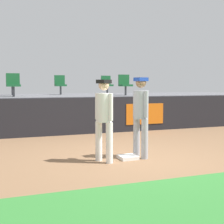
{
  "coord_description": "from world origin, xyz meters",
  "views": [
    {
      "loc": [
        -3.09,
        -6.68,
        1.69
      ],
      "look_at": [
        -0.11,
        1.04,
        1.0
      ],
      "focal_mm": 52.38,
      "sensor_mm": 36.0,
      "label": 1
    }
  ],
  "objects_px": {
    "seat_front_right": "(125,84)",
    "seat_back_right": "(107,84)",
    "player_fielder_home": "(104,115)",
    "player_runner_visitor": "(141,111)",
    "seat_back_left": "(12,84)",
    "seat_front_left": "(13,83)",
    "seat_back_center": "(60,84)",
    "first_base": "(128,157)"
  },
  "relations": [
    {
      "from": "seat_front_right",
      "to": "seat_back_center",
      "type": "relative_size",
      "value": 1.0
    },
    {
      "from": "player_runner_visitor",
      "to": "seat_front_right",
      "type": "xyz_separation_m",
      "value": [
        1.96,
        5.46,
        0.66
      ]
    },
    {
      "from": "first_base",
      "to": "seat_back_left",
      "type": "xyz_separation_m",
      "value": [
        -1.96,
        7.31,
        1.7
      ]
    },
    {
      "from": "first_base",
      "to": "seat_front_left",
      "type": "xyz_separation_m",
      "value": [
        -2.05,
        5.51,
        1.7
      ]
    },
    {
      "from": "player_fielder_home",
      "to": "seat_back_left",
      "type": "relative_size",
      "value": 2.15
    },
    {
      "from": "player_runner_visitor",
      "to": "seat_back_right",
      "type": "relative_size",
      "value": 2.21
    },
    {
      "from": "first_base",
      "to": "player_fielder_home",
      "type": "relative_size",
      "value": 0.22
    },
    {
      "from": "player_fielder_home",
      "to": "seat_back_right",
      "type": "distance_m",
      "value": 7.91
    },
    {
      "from": "seat_front_right",
      "to": "seat_front_left",
      "type": "bearing_deg",
      "value": 180.0
    },
    {
      "from": "player_runner_visitor",
      "to": "seat_back_left",
      "type": "distance_m",
      "value": 7.65
    },
    {
      "from": "first_base",
      "to": "seat_front_right",
      "type": "height_order",
      "value": "seat_front_right"
    },
    {
      "from": "seat_back_right",
      "to": "seat_back_center",
      "type": "bearing_deg",
      "value": 180.0
    },
    {
      "from": "player_runner_visitor",
      "to": "seat_back_center",
      "type": "height_order",
      "value": "seat_back_center"
    },
    {
      "from": "player_runner_visitor",
      "to": "seat_back_center",
      "type": "xyz_separation_m",
      "value": [
        -0.31,
        7.26,
        0.66
      ]
    },
    {
      "from": "seat_front_right",
      "to": "player_runner_visitor",
      "type": "bearing_deg",
      "value": -109.79
    },
    {
      "from": "seat_back_left",
      "to": "seat_front_left",
      "type": "distance_m",
      "value": 1.8
    },
    {
      "from": "seat_back_right",
      "to": "seat_front_left",
      "type": "bearing_deg",
      "value": -156.97
    },
    {
      "from": "seat_back_right",
      "to": "seat_back_center",
      "type": "relative_size",
      "value": 1.0
    },
    {
      "from": "first_base",
      "to": "seat_front_right",
      "type": "distance_m",
      "value": 6.21
    },
    {
      "from": "seat_back_center",
      "to": "seat_back_left",
      "type": "bearing_deg",
      "value": 179.99
    },
    {
      "from": "seat_front_right",
      "to": "seat_back_center",
      "type": "distance_m",
      "value": 2.9
    },
    {
      "from": "player_runner_visitor",
      "to": "seat_front_right",
      "type": "bearing_deg",
      "value": 151.7
    },
    {
      "from": "seat_front_left",
      "to": "seat_back_right",
      "type": "bearing_deg",
      "value": 23.03
    },
    {
      "from": "player_fielder_home",
      "to": "player_runner_visitor",
      "type": "distance_m",
      "value": 0.95
    },
    {
      "from": "seat_front_right",
      "to": "seat_back_left",
      "type": "distance_m",
      "value": 4.63
    },
    {
      "from": "seat_back_right",
      "to": "seat_back_left",
      "type": "xyz_separation_m",
      "value": [
        -4.14,
        0.0,
        0.0
      ]
    },
    {
      "from": "player_runner_visitor",
      "to": "seat_front_right",
      "type": "distance_m",
      "value": 5.84
    },
    {
      "from": "seat_back_left",
      "to": "seat_front_right",
      "type": "bearing_deg",
      "value": -22.86
    },
    {
      "from": "player_fielder_home",
      "to": "seat_back_center",
      "type": "bearing_deg",
      "value": 149.06
    },
    {
      "from": "seat_back_left",
      "to": "seat_front_left",
      "type": "xyz_separation_m",
      "value": [
        -0.09,
        -1.8,
        0.0
      ]
    },
    {
      "from": "first_base",
      "to": "seat_front_right",
      "type": "bearing_deg",
      "value": 67.27
    },
    {
      "from": "seat_back_right",
      "to": "seat_front_right",
      "type": "bearing_deg",
      "value": -85.96
    },
    {
      "from": "player_fielder_home",
      "to": "seat_back_left",
      "type": "bearing_deg",
      "value": 164.45
    },
    {
      "from": "player_fielder_home",
      "to": "seat_front_right",
      "type": "bearing_deg",
      "value": 126.4
    },
    {
      "from": "seat_back_right",
      "to": "seat_back_left",
      "type": "relative_size",
      "value": 1.0
    },
    {
      "from": "seat_back_center",
      "to": "player_runner_visitor",
      "type": "bearing_deg",
      "value": -87.57
    },
    {
      "from": "player_fielder_home",
      "to": "player_runner_visitor",
      "type": "bearing_deg",
      "value": 70.38
    },
    {
      "from": "first_base",
      "to": "seat_back_right",
      "type": "height_order",
      "value": "seat_back_right"
    },
    {
      "from": "seat_front_right",
      "to": "seat_back_right",
      "type": "bearing_deg",
      "value": 94.04
    },
    {
      "from": "seat_back_right",
      "to": "seat_front_left",
      "type": "distance_m",
      "value": 4.6
    },
    {
      "from": "player_fielder_home",
      "to": "seat_back_right",
      "type": "bearing_deg",
      "value": 133.3
    },
    {
      "from": "seat_back_left",
      "to": "player_fielder_home",
      "type": "bearing_deg",
      "value": -79.54
    }
  ]
}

